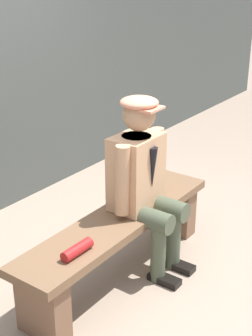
% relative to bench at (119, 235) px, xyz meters
% --- Properties ---
extents(ground_plane, '(30.00, 30.00, 0.00)m').
position_rel_bench_xyz_m(ground_plane, '(0.00, 0.00, -0.34)').
color(ground_plane, gray).
extents(bench, '(1.86, 0.40, 0.48)m').
position_rel_bench_xyz_m(bench, '(0.00, 0.00, 0.00)').
color(bench, brown).
rests_on(bench, ground).
extents(seated_man, '(0.55, 0.58, 1.32)m').
position_rel_bench_xyz_m(seated_man, '(-0.21, 0.06, 0.39)').
color(seated_man, tan).
rests_on(seated_man, ground).
extents(rolled_magazine, '(0.24, 0.08, 0.07)m').
position_rel_bench_xyz_m(rolled_magazine, '(0.54, 0.08, 0.18)').
color(rolled_magazine, '#B21E1E').
rests_on(rolled_magazine, bench).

